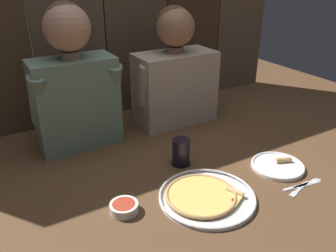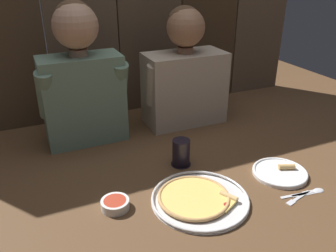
{
  "view_description": "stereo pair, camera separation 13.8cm",
  "coord_description": "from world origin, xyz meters",
  "px_view_note": "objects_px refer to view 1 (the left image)",
  "views": [
    {
      "loc": [
        -0.62,
        -0.98,
        0.77
      ],
      "look_at": [
        0.0,
        0.1,
        0.18
      ],
      "focal_mm": 36.6,
      "sensor_mm": 36.0,
      "label": 1
    },
    {
      "loc": [
        -0.5,
        -1.04,
        0.77
      ],
      "look_at": [
        0.0,
        0.1,
        0.18
      ],
      "focal_mm": 36.6,
      "sensor_mm": 36.0,
      "label": 2
    }
  ],
  "objects_px": {
    "dinner_plate": "(278,166)",
    "diner_right": "(175,72)",
    "drinking_glass": "(181,152)",
    "dipping_bowl": "(124,207)",
    "diner_left": "(73,80)",
    "pizza_tray": "(205,196)"
  },
  "relations": [
    {
      "from": "dinner_plate",
      "to": "diner_right",
      "type": "height_order",
      "value": "diner_right"
    },
    {
      "from": "dinner_plate",
      "to": "drinking_glass",
      "type": "bearing_deg",
      "value": 145.22
    },
    {
      "from": "dinner_plate",
      "to": "diner_left",
      "type": "relative_size",
      "value": 0.34
    },
    {
      "from": "pizza_tray",
      "to": "dinner_plate",
      "type": "bearing_deg",
      "value": 2.25
    },
    {
      "from": "dinner_plate",
      "to": "diner_left",
      "type": "bearing_deg",
      "value": 135.88
    },
    {
      "from": "drinking_glass",
      "to": "diner_left",
      "type": "distance_m",
      "value": 0.56
    },
    {
      "from": "diner_left",
      "to": "diner_right",
      "type": "distance_m",
      "value": 0.52
    },
    {
      "from": "dipping_bowl",
      "to": "diner_right",
      "type": "height_order",
      "value": "diner_right"
    },
    {
      "from": "drinking_glass",
      "to": "diner_left",
      "type": "height_order",
      "value": "diner_left"
    },
    {
      "from": "drinking_glass",
      "to": "diner_right",
      "type": "distance_m",
      "value": 0.49
    },
    {
      "from": "diner_left",
      "to": "diner_right",
      "type": "xyz_separation_m",
      "value": [
        0.52,
        -0.0,
        -0.04
      ]
    },
    {
      "from": "dipping_bowl",
      "to": "diner_right",
      "type": "bearing_deg",
      "value": 45.99
    },
    {
      "from": "drinking_glass",
      "to": "diner_left",
      "type": "xyz_separation_m",
      "value": [
        -0.31,
        0.39,
        0.26
      ]
    },
    {
      "from": "drinking_glass",
      "to": "dinner_plate",
      "type": "bearing_deg",
      "value": -34.78
    },
    {
      "from": "diner_right",
      "to": "dipping_bowl",
      "type": "bearing_deg",
      "value": -134.01
    },
    {
      "from": "dinner_plate",
      "to": "diner_left",
      "type": "xyz_separation_m",
      "value": [
        -0.65,
        0.63,
        0.3
      ]
    },
    {
      "from": "dipping_bowl",
      "to": "diner_right",
      "type": "xyz_separation_m",
      "value": [
        0.54,
        0.56,
        0.25
      ]
    },
    {
      "from": "dinner_plate",
      "to": "dipping_bowl",
      "type": "relative_size",
      "value": 2.2
    },
    {
      "from": "dinner_plate",
      "to": "diner_right",
      "type": "distance_m",
      "value": 0.69
    },
    {
      "from": "drinking_glass",
      "to": "dipping_bowl",
      "type": "relative_size",
      "value": 1.16
    },
    {
      "from": "pizza_tray",
      "to": "diner_left",
      "type": "xyz_separation_m",
      "value": [
        -0.26,
        0.64,
        0.3
      ]
    },
    {
      "from": "dinner_plate",
      "to": "dipping_bowl",
      "type": "height_order",
      "value": "same"
    }
  ]
}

